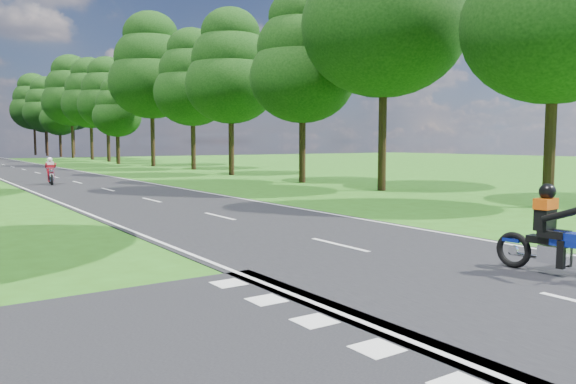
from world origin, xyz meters
TOP-DOWN VIEW (x-y plane):
  - ground at (0.00, 0.00)m, footprint 160.00×160.00m
  - main_road at (0.00, 50.00)m, footprint 7.00×140.00m
  - road_markings at (-0.14, 48.13)m, footprint 7.40×140.00m
  - treeline at (1.43, 60.06)m, footprint 40.00×115.35m
  - rider_near_blue at (1.29, -2.49)m, footprint 0.82×2.02m
  - rider_far_red at (-1.60, 25.22)m, footprint 0.84×1.88m

SIDE VIEW (x-z plane):
  - ground at x=0.00m, z-range 0.00..0.00m
  - main_road at x=0.00m, z-range 0.00..0.02m
  - road_markings at x=-0.14m, z-range 0.02..0.03m
  - rider_far_red at x=-1.60m, z-range 0.02..1.53m
  - rider_near_blue at x=1.29m, z-range 0.02..1.66m
  - treeline at x=1.43m, z-range 0.86..15.65m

